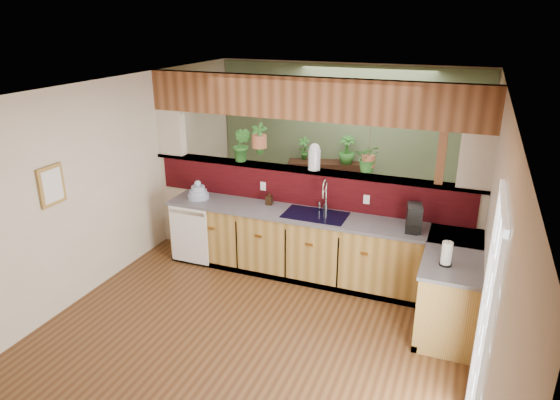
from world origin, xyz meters
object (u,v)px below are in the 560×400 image
at_px(glass_jar, 314,157).
at_px(shelving_console, 327,187).
at_px(faucet, 325,194).
at_px(soap_dispenser, 269,198).
at_px(dish_stack, 198,193).
at_px(coffee_maker, 414,219).
at_px(paper_towel, 447,254).

bearing_deg(glass_jar, shelving_console, 100.25).
xyz_separation_m(faucet, soap_dispenser, (-0.78, -0.02, -0.15)).
distance_m(dish_stack, soap_dispenser, 1.03).
height_order(faucet, shelving_console, faucet).
relative_size(dish_stack, glass_jar, 0.84).
bearing_deg(dish_stack, soap_dispenser, 7.76).
bearing_deg(coffee_maker, glass_jar, 152.95).
bearing_deg(coffee_maker, paper_towel, -71.13).
xyz_separation_m(coffee_maker, shelving_console, (-1.73, 2.32, -0.55)).
bearing_deg(soap_dispenser, faucet, 1.62).
bearing_deg(faucet, glass_jar, 135.69).
distance_m(coffee_maker, glass_jar, 1.54).
bearing_deg(dish_stack, coffee_maker, -0.81).
bearing_deg(soap_dispenser, paper_towel, -21.97).
height_order(paper_towel, glass_jar, glass_jar).
height_order(coffee_maker, shelving_console, coffee_maker).
distance_m(faucet, shelving_console, 2.28).
xyz_separation_m(dish_stack, paper_towel, (3.40, -0.82, 0.04)).
bearing_deg(paper_towel, dish_stack, 166.46).
xyz_separation_m(dish_stack, glass_jar, (1.58, 0.38, 0.59)).
bearing_deg(paper_towel, shelving_console, 124.94).
distance_m(soap_dispenser, paper_towel, 2.56).
distance_m(dish_stack, paper_towel, 3.49).
relative_size(coffee_maker, glass_jar, 0.90).
bearing_deg(soap_dispenser, dish_stack, -172.24).
bearing_deg(coffee_maker, faucet, 159.91).
height_order(faucet, glass_jar, glass_jar).
distance_m(faucet, glass_jar, 0.53).
xyz_separation_m(coffee_maker, paper_towel, (0.43, -0.78, -0.02)).
distance_m(dish_stack, shelving_console, 2.64).
distance_m(paper_towel, glass_jar, 2.24).
bearing_deg(faucet, coffee_maker, -9.90).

